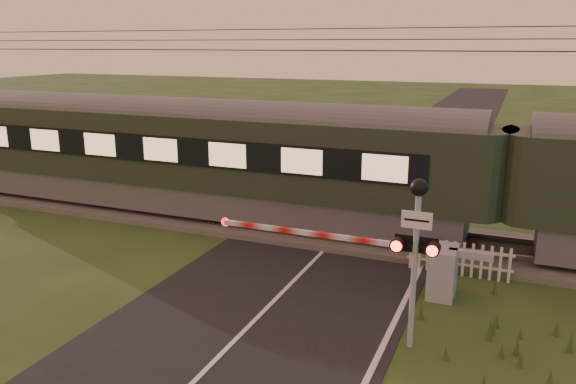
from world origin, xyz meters
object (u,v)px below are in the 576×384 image
at_px(crossing_signal, 416,234).
at_px(picket_fence, 459,259).
at_px(boom_gate, 430,267).
at_px(train, 505,181).

bearing_deg(crossing_signal, picket_fence, 83.13).
bearing_deg(boom_gate, train, 66.80).
height_order(boom_gate, picket_fence, boom_gate).
height_order(boom_gate, crossing_signal, crossing_signal).
bearing_deg(boom_gate, crossing_signal, -89.01).
xyz_separation_m(boom_gate, crossing_signal, (0.04, -2.56, 1.63)).
bearing_deg(picket_fence, crossing_signal, -96.87).
bearing_deg(boom_gate, picket_fence, 69.34).
distance_m(train, crossing_signal, 5.99).
bearing_deg(crossing_signal, boom_gate, 90.99).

